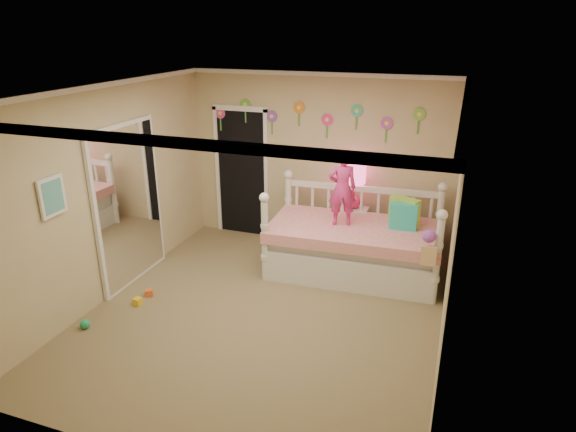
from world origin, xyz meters
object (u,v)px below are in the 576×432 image
at_px(table_lamp, 355,179).
at_px(nightstand, 352,230).
at_px(daybed, 354,230).
at_px(child, 342,188).

bearing_deg(table_lamp, nightstand, -90.00).
distance_m(daybed, table_lamp, 0.84).
xyz_separation_m(child, table_lamp, (0.03, 0.65, -0.05)).
bearing_deg(daybed, child, -177.97).
bearing_deg(nightstand, table_lamp, 91.85).
distance_m(daybed, nightstand, 0.71).
height_order(child, nightstand, child).
relative_size(child, nightstand, 1.44).
height_order(nightstand, table_lamp, table_lamp).
bearing_deg(table_lamp, daybed, -76.43).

